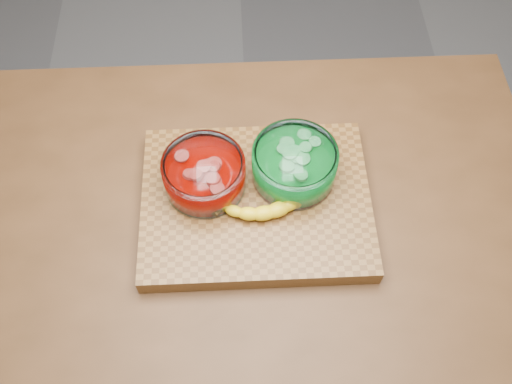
{
  "coord_description": "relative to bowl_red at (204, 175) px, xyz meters",
  "views": [
    {
      "loc": [
        -0.03,
        -0.57,
        1.9
      ],
      "look_at": [
        0.0,
        0.0,
        0.96
      ],
      "focal_mm": 40.0,
      "sensor_mm": 36.0,
      "label": 1
    }
  ],
  "objects": [
    {
      "name": "ground",
      "position": [
        0.1,
        -0.03,
        -0.98
      ],
      "size": [
        3.5,
        3.5,
        0.0
      ],
      "primitive_type": "plane",
      "color": "#5D5D62",
      "rests_on": "ground"
    },
    {
      "name": "counter",
      "position": [
        0.1,
        -0.03,
        -0.53
      ],
      "size": [
        1.2,
        0.8,
        0.9
      ],
      "primitive_type": "cube",
      "color": "#472A15",
      "rests_on": "ground"
    },
    {
      "name": "cutting_board",
      "position": [
        0.1,
        -0.03,
        -0.06
      ],
      "size": [
        0.45,
        0.35,
        0.04
      ],
      "primitive_type": "cube",
      "color": "brown",
      "rests_on": "counter"
    },
    {
      "name": "bowl_red",
      "position": [
        0.0,
        0.0,
        0.0
      ],
      "size": [
        0.16,
        0.16,
        0.07
      ],
      "color": "white",
      "rests_on": "cutting_board"
    },
    {
      "name": "bowl_green",
      "position": [
        0.18,
        0.01,
        0.0
      ],
      "size": [
        0.17,
        0.17,
        0.08
      ],
      "color": "white",
      "rests_on": "cutting_board"
    },
    {
      "name": "banana",
      "position": [
        0.12,
        -0.03,
        -0.02
      ],
      "size": [
        0.23,
        0.15,
        0.03
      ],
      "primitive_type": null,
      "color": "yellow",
      "rests_on": "cutting_board"
    }
  ]
}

